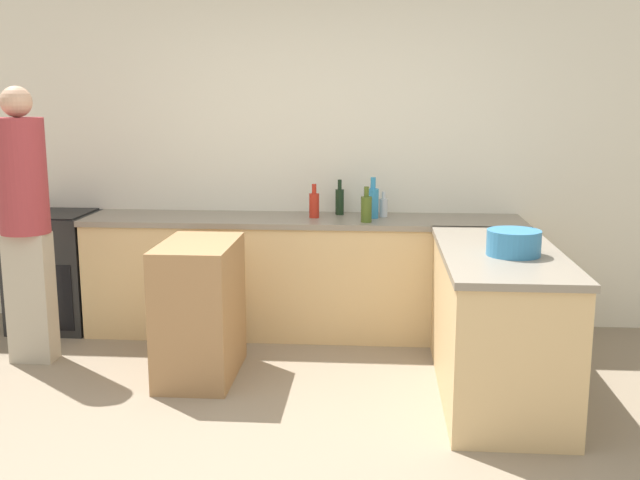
{
  "coord_description": "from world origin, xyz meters",
  "views": [
    {
      "loc": [
        0.55,
        -3.41,
        1.78
      ],
      "look_at": [
        0.21,
        0.93,
        0.93
      ],
      "focal_mm": 42.0,
      "sensor_mm": 36.0,
      "label": 1
    }
  ],
  "objects_px": {
    "range_oven": "(55,270)",
    "dish_soap_bottle": "(373,202)",
    "vinegar_bottle_clear": "(383,207)",
    "hot_sauce_bottle": "(314,204)",
    "island_table": "(200,310)",
    "person_by_range": "(25,214)",
    "olive_oil_bottle": "(366,208)",
    "wine_bottle_dark": "(340,201)",
    "mixing_bowl": "(514,243)"
  },
  "relations": [
    {
      "from": "mixing_bowl",
      "to": "island_table",
      "type": "bearing_deg",
      "value": 171.38
    },
    {
      "from": "vinegar_bottle_clear",
      "to": "hot_sauce_bottle",
      "type": "height_order",
      "value": "hot_sauce_bottle"
    },
    {
      "from": "mixing_bowl",
      "to": "dish_soap_bottle",
      "type": "bearing_deg",
      "value": 122.87
    },
    {
      "from": "island_table",
      "to": "vinegar_bottle_clear",
      "type": "bearing_deg",
      "value": 41.22
    },
    {
      "from": "hot_sauce_bottle",
      "to": "wine_bottle_dark",
      "type": "height_order",
      "value": "wine_bottle_dark"
    },
    {
      "from": "island_table",
      "to": "dish_soap_bottle",
      "type": "distance_m",
      "value": 1.55
    },
    {
      "from": "dish_soap_bottle",
      "to": "olive_oil_bottle",
      "type": "bearing_deg",
      "value": -103.56
    },
    {
      "from": "hot_sauce_bottle",
      "to": "mixing_bowl",
      "type": "bearing_deg",
      "value": -44.8
    },
    {
      "from": "hot_sauce_bottle",
      "to": "dish_soap_bottle",
      "type": "xyz_separation_m",
      "value": [
        0.43,
        0.02,
        0.02
      ]
    },
    {
      "from": "vinegar_bottle_clear",
      "to": "wine_bottle_dark",
      "type": "relative_size",
      "value": 0.71
    },
    {
      "from": "island_table",
      "to": "person_by_range",
      "type": "bearing_deg",
      "value": 171.05
    },
    {
      "from": "range_oven",
      "to": "hot_sauce_bottle",
      "type": "height_order",
      "value": "hot_sauce_bottle"
    },
    {
      "from": "person_by_range",
      "to": "dish_soap_bottle",
      "type": "bearing_deg",
      "value": 18.68
    },
    {
      "from": "island_table",
      "to": "hot_sauce_bottle",
      "type": "bearing_deg",
      "value": 55.3
    },
    {
      "from": "wine_bottle_dark",
      "to": "range_oven",
      "type": "bearing_deg",
      "value": -175.74
    },
    {
      "from": "olive_oil_bottle",
      "to": "person_by_range",
      "type": "distance_m",
      "value": 2.31
    },
    {
      "from": "range_oven",
      "to": "hot_sauce_bottle",
      "type": "bearing_deg",
      "value": 0.09
    },
    {
      "from": "vinegar_bottle_clear",
      "to": "hot_sauce_bottle",
      "type": "bearing_deg",
      "value": -171.44
    },
    {
      "from": "range_oven",
      "to": "dish_soap_bottle",
      "type": "height_order",
      "value": "dish_soap_bottle"
    },
    {
      "from": "island_table",
      "to": "mixing_bowl",
      "type": "height_order",
      "value": "mixing_bowl"
    },
    {
      "from": "olive_oil_bottle",
      "to": "dish_soap_bottle",
      "type": "height_order",
      "value": "dish_soap_bottle"
    },
    {
      "from": "range_oven",
      "to": "wine_bottle_dark",
      "type": "bearing_deg",
      "value": 4.26
    },
    {
      "from": "olive_oil_bottle",
      "to": "dish_soap_bottle",
      "type": "relative_size",
      "value": 0.85
    },
    {
      "from": "vinegar_bottle_clear",
      "to": "person_by_range",
      "type": "xyz_separation_m",
      "value": [
        -2.35,
        -0.83,
        0.05
      ]
    },
    {
      "from": "island_table",
      "to": "mixing_bowl",
      "type": "relative_size",
      "value": 2.87
    },
    {
      "from": "range_oven",
      "to": "mixing_bowl",
      "type": "height_order",
      "value": "mixing_bowl"
    },
    {
      "from": "wine_bottle_dark",
      "to": "person_by_range",
      "type": "distance_m",
      "value": 2.22
    },
    {
      "from": "wine_bottle_dark",
      "to": "vinegar_bottle_clear",
      "type": "bearing_deg",
      "value": -14.04
    },
    {
      "from": "dish_soap_bottle",
      "to": "mixing_bowl",
      "type": "bearing_deg",
      "value": -57.13
    },
    {
      "from": "vinegar_bottle_clear",
      "to": "person_by_range",
      "type": "bearing_deg",
      "value": -160.59
    },
    {
      "from": "range_oven",
      "to": "hot_sauce_bottle",
      "type": "xyz_separation_m",
      "value": [
        2.0,
        0.0,
        0.54
      ]
    },
    {
      "from": "island_table",
      "to": "dish_soap_bottle",
      "type": "height_order",
      "value": "dish_soap_bottle"
    },
    {
      "from": "hot_sauce_bottle",
      "to": "dish_soap_bottle",
      "type": "height_order",
      "value": "dish_soap_bottle"
    },
    {
      "from": "island_table",
      "to": "hot_sauce_bottle",
      "type": "height_order",
      "value": "hot_sauce_bottle"
    },
    {
      "from": "range_oven",
      "to": "island_table",
      "type": "bearing_deg",
      "value": -34.7
    },
    {
      "from": "island_table",
      "to": "hot_sauce_bottle",
      "type": "xyz_separation_m",
      "value": [
        0.65,
        0.94,
        0.55
      ]
    },
    {
      "from": "person_by_range",
      "to": "vinegar_bottle_clear",
      "type": "bearing_deg",
      "value": 19.41
    },
    {
      "from": "dish_soap_bottle",
      "to": "person_by_range",
      "type": "bearing_deg",
      "value": -161.32
    },
    {
      "from": "mixing_bowl",
      "to": "olive_oil_bottle",
      "type": "relative_size",
      "value": 1.19
    },
    {
      "from": "range_oven",
      "to": "island_table",
      "type": "xyz_separation_m",
      "value": [
        1.35,
        -0.94,
        -0.01
      ]
    },
    {
      "from": "olive_oil_bottle",
      "to": "hot_sauce_bottle",
      "type": "height_order",
      "value": "olive_oil_bottle"
    },
    {
      "from": "island_table",
      "to": "dish_soap_bottle",
      "type": "xyz_separation_m",
      "value": [
        1.08,
        0.96,
        0.57
      ]
    },
    {
      "from": "island_table",
      "to": "olive_oil_bottle",
      "type": "relative_size",
      "value": 3.41
    },
    {
      "from": "dish_soap_bottle",
      "to": "wine_bottle_dark",
      "type": "xyz_separation_m",
      "value": [
        -0.25,
        0.14,
        -0.01
      ]
    },
    {
      "from": "mixing_bowl",
      "to": "wine_bottle_dark",
      "type": "distance_m",
      "value": 1.74
    },
    {
      "from": "vinegar_bottle_clear",
      "to": "mixing_bowl",
      "type": "bearing_deg",
      "value": -60.9
    },
    {
      "from": "mixing_bowl",
      "to": "dish_soap_bottle",
      "type": "distance_m",
      "value": 1.48
    },
    {
      "from": "island_table",
      "to": "mixing_bowl",
      "type": "bearing_deg",
      "value": -8.62
    },
    {
      "from": "hot_sauce_bottle",
      "to": "wine_bottle_dark",
      "type": "distance_m",
      "value": 0.24
    },
    {
      "from": "island_table",
      "to": "wine_bottle_dark",
      "type": "relative_size",
      "value": 3.28
    }
  ]
}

